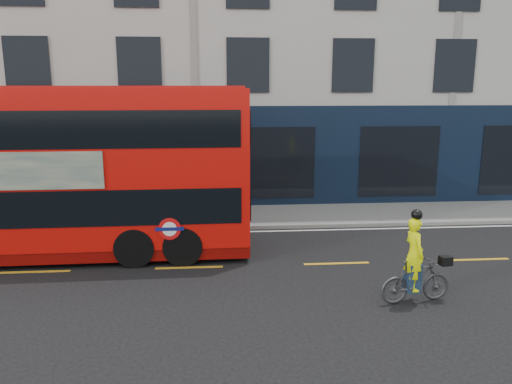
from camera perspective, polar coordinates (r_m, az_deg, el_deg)
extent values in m
plane|color=black|center=(12.19, -8.03, -11.05)|extent=(120.00, 120.00, 0.00)
cube|color=gray|center=(18.32, -6.84, -2.88)|extent=(60.00, 3.00, 0.12)
cube|color=gray|center=(16.88, -7.04, -4.17)|extent=(60.00, 0.12, 0.13)
cube|color=#B8B7AE|center=(24.36, -6.68, 18.46)|extent=(50.00, 10.00, 15.00)
cube|color=black|center=(19.39, -6.82, 3.81)|extent=(50.00, 0.08, 4.00)
cube|color=silver|center=(16.61, -7.07, -4.66)|extent=(58.00, 0.10, 0.01)
cube|color=red|center=(15.09, -23.96, 2.75)|extent=(11.78, 2.86, 4.21)
cube|color=#660604|center=(15.58, -23.25, -5.50)|extent=(11.78, 2.80, 0.32)
cube|color=black|center=(15.26, -23.66, -0.71)|extent=(11.31, 2.89, 0.96)
cube|color=black|center=(14.97, -24.32, 6.88)|extent=(11.31, 2.89, 0.96)
cube|color=#A90F0B|center=(14.94, -24.67, 10.82)|extent=(11.54, 2.75, 0.09)
cube|color=black|center=(14.52, -1.03, -0.29)|extent=(0.08, 2.40, 0.96)
cube|color=black|center=(14.22, -1.06, 7.71)|extent=(0.08, 2.40, 0.96)
cylinder|color=red|center=(13.34, -9.85, -4.18)|extent=(0.60, 0.03, 0.60)
cylinder|color=white|center=(13.34, -9.85, -4.19)|extent=(0.38, 0.03, 0.38)
cube|color=#0C1459|center=(13.34, -9.85, -4.20)|extent=(0.75, 0.03, 0.10)
cylinder|color=black|center=(14.78, -8.15, -4.67)|extent=(1.11, 2.73, 1.07)
cylinder|color=black|center=(14.90, -13.08, -4.73)|extent=(1.11, 2.73, 1.07)
imported|color=#3E4043|center=(11.83, 17.81, -9.66)|extent=(1.72, 0.70, 1.00)
imported|color=#D3E302|center=(11.56, 17.61, -6.76)|extent=(0.47, 0.65, 1.64)
cube|color=black|center=(12.04, 20.84, -7.35)|extent=(0.29, 0.24, 0.20)
cube|color=#1A2C46|center=(11.74, 17.44, -9.25)|extent=(0.33, 0.39, 0.65)
sphere|color=black|center=(11.32, 17.90, -2.48)|extent=(0.24, 0.24, 0.24)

